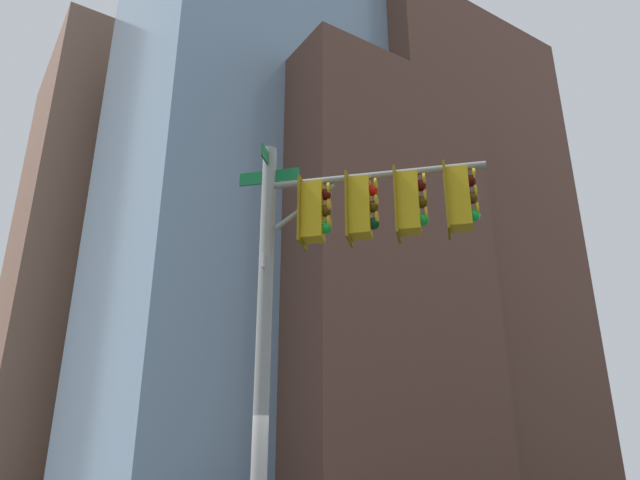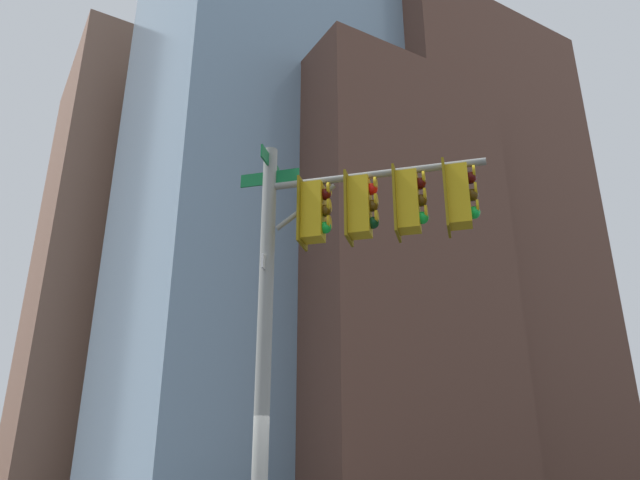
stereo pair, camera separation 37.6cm
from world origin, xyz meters
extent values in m
cylinder|color=gray|center=(0.41, -0.17, 3.52)|extent=(0.24, 0.24, 7.03)
cylinder|color=gray|center=(-0.87, -1.44, 6.30)|extent=(2.65, 2.63, 0.12)
cylinder|color=gray|center=(-0.05, -0.63, 5.85)|extent=(0.80, 0.79, 0.75)
cube|color=#0F6B33|center=(0.41, -0.17, 6.78)|extent=(0.66, 0.66, 0.24)
cube|color=#0F6B33|center=(0.41, -0.17, 6.48)|extent=(0.78, 0.77, 0.24)
cube|color=white|center=(0.41, -0.17, 4.89)|extent=(0.34, 0.34, 0.24)
cube|color=gold|center=(-0.15, -0.72, 5.74)|extent=(0.48, 0.48, 1.00)
cube|color=#7D640C|center=(-0.01, -0.59, 5.74)|extent=(0.41, 0.41, 1.16)
sphere|color=#470A07|center=(-0.29, -0.87, 6.04)|extent=(0.20, 0.20, 0.20)
cylinder|color=gold|center=(-0.34, -0.91, 6.13)|extent=(0.19, 0.19, 0.23)
sphere|color=#4C330A|center=(-0.29, -0.87, 5.74)|extent=(0.20, 0.20, 0.20)
cylinder|color=gold|center=(-0.34, -0.91, 5.83)|extent=(0.19, 0.19, 0.23)
sphere|color=green|center=(-0.29, -0.87, 5.44)|extent=(0.20, 0.20, 0.20)
cylinder|color=gold|center=(-0.34, -0.91, 5.53)|extent=(0.19, 0.19, 0.23)
cube|color=gold|center=(-0.71, -1.28, 5.74)|extent=(0.48, 0.48, 1.00)
cube|color=#7D640C|center=(-0.57, -1.14, 5.74)|extent=(0.41, 0.41, 1.16)
sphere|color=red|center=(-0.85, -1.42, 6.04)|extent=(0.20, 0.20, 0.20)
cylinder|color=gold|center=(-0.90, -1.47, 6.13)|extent=(0.19, 0.19, 0.23)
sphere|color=#4C330A|center=(-0.85, -1.42, 5.74)|extent=(0.20, 0.20, 0.20)
cylinder|color=gold|center=(-0.90, -1.47, 5.83)|extent=(0.19, 0.19, 0.23)
sphere|color=#0A3819|center=(-0.85, -1.42, 5.44)|extent=(0.20, 0.20, 0.20)
cylinder|color=gold|center=(-0.90, -1.47, 5.53)|extent=(0.19, 0.19, 0.23)
cube|color=gold|center=(-1.26, -1.83, 5.74)|extent=(0.48, 0.48, 1.00)
cube|color=#7D640C|center=(-1.13, -1.70, 5.74)|extent=(0.41, 0.41, 1.16)
sphere|color=#470A07|center=(-1.41, -1.98, 6.04)|extent=(0.20, 0.20, 0.20)
cylinder|color=gold|center=(-1.46, -2.02, 6.13)|extent=(0.19, 0.19, 0.23)
sphere|color=#4C330A|center=(-1.41, -1.98, 5.74)|extent=(0.20, 0.20, 0.20)
cylinder|color=gold|center=(-1.46, -2.02, 5.83)|extent=(0.19, 0.19, 0.23)
sphere|color=green|center=(-1.41, -1.98, 5.44)|extent=(0.20, 0.20, 0.20)
cylinder|color=gold|center=(-1.46, -2.02, 5.53)|extent=(0.19, 0.19, 0.23)
cube|color=gold|center=(-1.82, -2.39, 5.74)|extent=(0.48, 0.48, 1.00)
cube|color=#7D640C|center=(-1.69, -2.25, 5.74)|extent=(0.41, 0.41, 1.16)
sphere|color=#470A07|center=(-1.97, -2.53, 6.04)|extent=(0.20, 0.20, 0.20)
cylinder|color=gold|center=(-2.01, -2.58, 6.13)|extent=(0.19, 0.19, 0.23)
sphere|color=#4C330A|center=(-1.97, -2.53, 5.74)|extent=(0.20, 0.20, 0.20)
cylinder|color=gold|center=(-2.01, -2.58, 5.83)|extent=(0.19, 0.19, 0.23)
sphere|color=green|center=(-1.97, -2.53, 5.44)|extent=(0.20, 0.20, 0.20)
cylinder|color=gold|center=(-2.01, -2.58, 5.53)|extent=(0.19, 0.19, 0.23)
cube|color=brown|center=(31.72, -33.29, 21.42)|extent=(20.23, 19.60, 42.84)
cube|color=brown|center=(29.52, -20.84, 15.10)|extent=(20.66, 14.60, 30.21)
cube|color=#7A99B2|center=(35.74, -19.62, 40.69)|extent=(23.20, 28.33, 81.38)
cube|color=#845B47|center=(61.17, -11.14, 25.25)|extent=(20.61, 19.81, 50.49)
camera|label=1|loc=(-7.92, 4.17, 1.61)|focal=34.11mm
camera|label=2|loc=(-8.12, 3.85, 1.61)|focal=34.11mm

